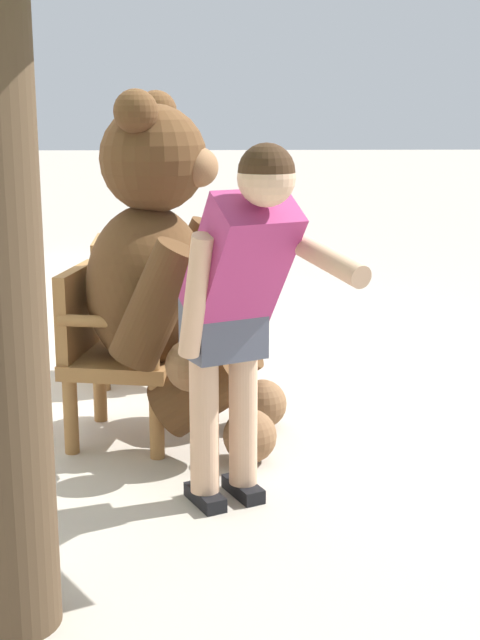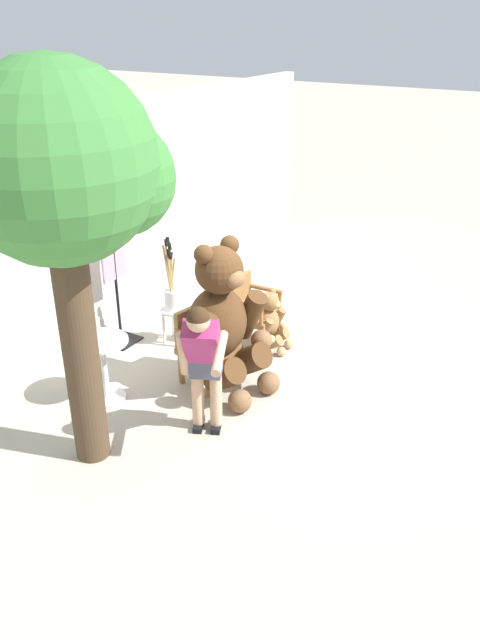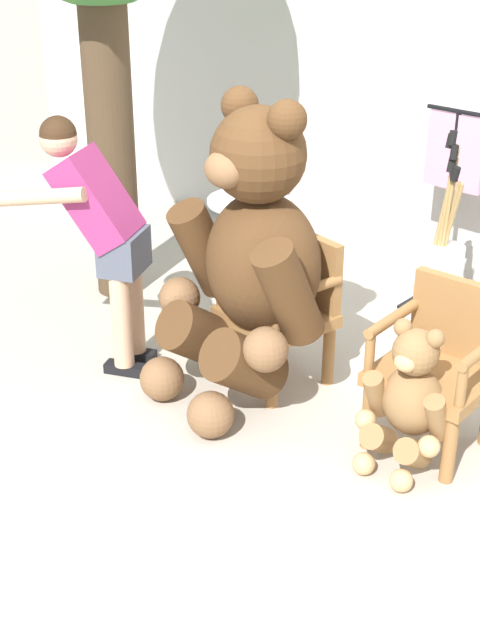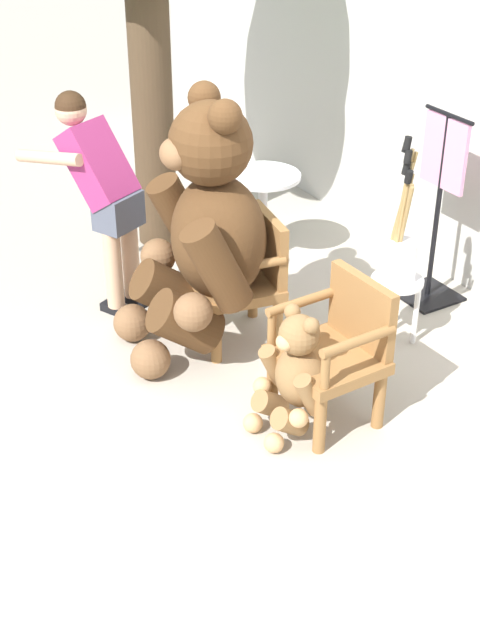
{
  "view_description": "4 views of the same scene",
  "coord_description": "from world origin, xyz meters",
  "px_view_note": "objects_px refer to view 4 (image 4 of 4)",
  "views": [
    {
      "loc": [
        -4.74,
        0.09,
        1.62
      ],
      "look_at": [
        -0.37,
        -0.08,
        0.57
      ],
      "focal_mm": 50.0,
      "sensor_mm": 36.0,
      "label": 1
    },
    {
      "loc": [
        -5.47,
        -2.9,
        3.76
      ],
      "look_at": [
        -0.3,
        0.22,
        0.75
      ],
      "focal_mm": 35.0,
      "sensor_mm": 36.0,
      "label": 2
    },
    {
      "loc": [
        2.37,
        -3.03,
        2.67
      ],
      "look_at": [
        -0.4,
        0.06,
        0.59
      ],
      "focal_mm": 50.0,
      "sensor_mm": 36.0,
      "label": 3
    },
    {
      "loc": [
        3.87,
        -2.06,
        3.17
      ],
      "look_at": [
        0.33,
        0.03,
        0.71
      ],
      "focal_mm": 50.0,
      "sensor_mm": 36.0,
      "label": 4
    }
  ],
  "objects_px": {
    "wooden_chair_left": "(244,275)",
    "brush_bucket": "(400,249)",
    "wooden_chair_right": "(336,348)",
    "teddy_bear_large": "(204,231)",
    "round_side_table": "(263,208)",
    "person_visitor": "(101,185)",
    "clothing_display_stand": "(438,204)",
    "teddy_bear_small": "(294,375)",
    "white_stool": "(396,293)"
  },
  "relations": [
    {
      "from": "teddy_bear_large",
      "to": "teddy_bear_small",
      "type": "height_order",
      "value": "teddy_bear_large"
    },
    {
      "from": "wooden_chair_right",
      "to": "round_side_table",
      "type": "distance_m",
      "value": 2.01
    },
    {
      "from": "wooden_chair_left",
      "to": "wooden_chair_right",
      "type": "bearing_deg",
      "value": 0.06
    },
    {
      "from": "clothing_display_stand",
      "to": "wooden_chair_right",
      "type": "bearing_deg",
      "value": -60.45
    },
    {
      "from": "white_stool",
      "to": "round_side_table",
      "type": "relative_size",
      "value": 0.64
    },
    {
      "from": "round_side_table",
      "to": "wooden_chair_right",
      "type": "bearing_deg",
      "value": -19.9
    },
    {
      "from": "teddy_bear_large",
      "to": "clothing_display_stand",
      "type": "xyz_separation_m",
      "value": [
        0.24,
        1.7,
        -0.11
      ]
    },
    {
      "from": "wooden_chair_right",
      "to": "brush_bucket",
      "type": "bearing_deg",
      "value": 119.98
    },
    {
      "from": "wooden_chair_left",
      "to": "round_side_table",
      "type": "height_order",
      "value": "wooden_chair_left"
    },
    {
      "from": "teddy_bear_small",
      "to": "clothing_display_stand",
      "type": "xyz_separation_m",
      "value": [
        -0.81,
        1.71,
        0.34
      ]
    },
    {
      "from": "white_stool",
      "to": "brush_bucket",
      "type": "height_order",
      "value": "brush_bucket"
    },
    {
      "from": "person_visitor",
      "to": "clothing_display_stand",
      "type": "relative_size",
      "value": 1.1
    },
    {
      "from": "wooden_chair_left",
      "to": "teddy_bear_small",
      "type": "distance_m",
      "value": 1.06
    },
    {
      "from": "teddy_bear_large",
      "to": "teddy_bear_small",
      "type": "bearing_deg",
      "value": -0.66
    },
    {
      "from": "brush_bucket",
      "to": "wooden_chair_left",
      "type": "bearing_deg",
      "value": -123.11
    },
    {
      "from": "wooden_chair_left",
      "to": "teddy_bear_small",
      "type": "relative_size",
      "value": 1.11
    },
    {
      "from": "teddy_bear_small",
      "to": "white_stool",
      "type": "relative_size",
      "value": 1.68
    },
    {
      "from": "brush_bucket",
      "to": "round_side_table",
      "type": "bearing_deg",
      "value": -174.36
    },
    {
      "from": "teddy_bear_large",
      "to": "person_visitor",
      "type": "relative_size",
      "value": 1.13
    },
    {
      "from": "round_side_table",
      "to": "clothing_display_stand",
      "type": "relative_size",
      "value": 0.53
    },
    {
      "from": "teddy_bear_small",
      "to": "round_side_table",
      "type": "bearing_deg",
      "value": 152.94
    },
    {
      "from": "teddy_bear_large",
      "to": "clothing_display_stand",
      "type": "relative_size",
      "value": 1.25
    },
    {
      "from": "white_stool",
      "to": "brush_bucket",
      "type": "bearing_deg",
      "value": 166.38
    },
    {
      "from": "brush_bucket",
      "to": "clothing_display_stand",
      "type": "bearing_deg",
      "value": 118.94
    },
    {
      "from": "wooden_chair_right",
      "to": "teddy_bear_small",
      "type": "xyz_separation_m",
      "value": [
        0.0,
        -0.28,
        -0.08
      ]
    },
    {
      "from": "wooden_chair_left",
      "to": "round_side_table",
      "type": "bearing_deg",
      "value": 141.99
    },
    {
      "from": "teddy_bear_small",
      "to": "round_side_table",
      "type": "height_order",
      "value": "teddy_bear_small"
    },
    {
      "from": "teddy_bear_small",
      "to": "white_stool",
      "type": "xyz_separation_m",
      "value": [
        -0.47,
        1.11,
        -0.02
      ]
    },
    {
      "from": "wooden_chair_right",
      "to": "round_side_table",
      "type": "relative_size",
      "value": 1.19
    },
    {
      "from": "teddy_bear_large",
      "to": "clothing_display_stand",
      "type": "distance_m",
      "value": 1.72
    },
    {
      "from": "wooden_chair_right",
      "to": "teddy_bear_large",
      "type": "xyz_separation_m",
      "value": [
        -1.04,
        -0.27,
        0.37
      ]
    },
    {
      "from": "round_side_table",
      "to": "clothing_display_stand",
      "type": "bearing_deg",
      "value": 34.25
    },
    {
      "from": "wooden_chair_left",
      "to": "brush_bucket",
      "type": "relative_size",
      "value": 0.92
    },
    {
      "from": "teddy_bear_large",
      "to": "person_visitor",
      "type": "height_order",
      "value": "teddy_bear_large"
    },
    {
      "from": "brush_bucket",
      "to": "clothing_display_stand",
      "type": "relative_size",
      "value": 0.69
    },
    {
      "from": "teddy_bear_small",
      "to": "brush_bucket",
      "type": "height_order",
      "value": "brush_bucket"
    },
    {
      "from": "person_visitor",
      "to": "round_side_table",
      "type": "xyz_separation_m",
      "value": [
        -0.01,
        1.28,
        -0.45
      ]
    },
    {
      "from": "wooden_chair_left",
      "to": "brush_bucket",
      "type": "distance_m",
      "value": 1.01
    },
    {
      "from": "teddy_bear_large",
      "to": "teddy_bear_small",
      "type": "relative_size",
      "value": 2.19
    },
    {
      "from": "brush_bucket",
      "to": "clothing_display_stand",
      "type": "height_order",
      "value": "brush_bucket"
    },
    {
      "from": "teddy_bear_small",
      "to": "person_visitor",
      "type": "height_order",
      "value": "person_visitor"
    },
    {
      "from": "person_visitor",
      "to": "brush_bucket",
      "type": "bearing_deg",
      "value": 45.12
    },
    {
      "from": "white_stool",
      "to": "clothing_display_stand",
      "type": "bearing_deg",
      "value": 119.29
    },
    {
      "from": "clothing_display_stand",
      "to": "person_visitor",
      "type": "bearing_deg",
      "value": -118.16
    },
    {
      "from": "wooden_chair_left",
      "to": "white_stool",
      "type": "xyz_separation_m",
      "value": [
        0.54,
        0.83,
        -0.11
      ]
    },
    {
      "from": "brush_bucket",
      "to": "person_visitor",
      "type": "bearing_deg",
      "value": -134.88
    },
    {
      "from": "person_visitor",
      "to": "wooden_chair_left",
      "type": "bearing_deg",
      "value": 34.09
    },
    {
      "from": "round_side_table",
      "to": "teddy_bear_large",
      "type": "bearing_deg",
      "value": -48.38
    },
    {
      "from": "wooden_chair_left",
      "to": "clothing_display_stand",
      "type": "height_order",
      "value": "clothing_display_stand"
    },
    {
      "from": "teddy_bear_large",
      "to": "brush_bucket",
      "type": "distance_m",
      "value": 1.25
    }
  ]
}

